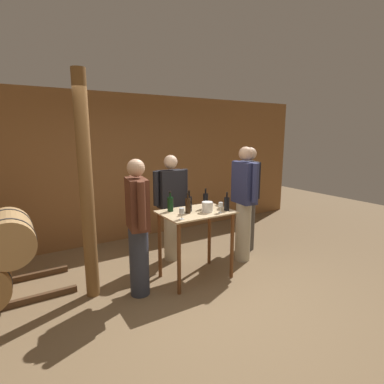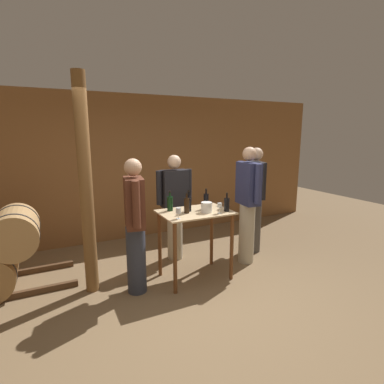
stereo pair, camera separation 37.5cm
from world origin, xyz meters
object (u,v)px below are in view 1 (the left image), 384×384
Objects in this scene: wine_bottle_far_left at (170,204)px; ice_bucket at (207,207)px; wine_bottle_center at (189,203)px; person_visitor_bearded at (171,206)px; person_host at (138,225)px; wine_bottle_right at (206,200)px; wine_glass_near_center at (221,205)px; wine_bottle_left at (188,205)px; wine_glass_near_left at (182,211)px; wooden_post at (86,189)px; person_visitor_near_door at (249,196)px; person_visitor_with_scarf at (244,201)px; wine_bottle_far_right at (227,203)px.

ice_bucket is (0.40, -0.29, -0.04)m from wine_bottle_far_left.
person_visitor_bearded reaches higher than wine_bottle_center.
person_visitor_bearded is (0.85, 0.74, -0.02)m from person_host.
wine_glass_near_center is at bearing -82.30° from wine_bottle_right.
wine_bottle_far_left reaches higher than wine_bottle_left.
wine_bottle_left is at bearing -101.11° from person_visitor_bearded.
wine_bottle_right is (0.49, -0.12, 0.01)m from wine_bottle_far_left.
wine_glass_near_left is 0.08× the size of person_visitor_bearded.
wine_bottle_left is (1.21, -0.31, -0.29)m from wooden_post.
person_visitor_bearded is 1.36m from person_visitor_near_door.
wine_bottle_far_left is at bearing -118.72° from person_visitor_bearded.
person_visitor_bearded is (0.30, 0.54, -0.18)m from wine_bottle_far_left.
person_visitor_near_door reaches higher than wine_glass_near_left.
wine_bottle_right is at bearing -162.74° from person_visitor_near_door.
person_visitor_bearded reaches higher than wine_bottle_left.
wooden_post reaches higher than person_visitor_near_door.
person_visitor_near_door reaches higher than wine_bottle_left.
person_visitor_with_scarf is (1.03, 0.05, -0.11)m from wine_bottle_center.
wine_bottle_far_left is 0.50m from ice_bucket.
ice_bucket is at bearing -17.85° from wine_bottle_left.
wine_bottle_center is 0.17× the size of person_host.
person_visitor_with_scarf is at bearing 14.24° from wine_glass_near_left.
ice_bucket is at bearing -5.69° from person_host.
person_host reaches higher than wine_bottle_left.
wine_glass_near_left is (-0.73, -0.04, 0.00)m from wine_bottle_far_right.
wooden_post is at bearing 153.33° from wine_glass_near_left.
wine_bottle_right is 1.19m from person_visitor_near_door.
wine_glass_near_center is at bearing -41.77° from wine_bottle_center.
person_visitor_bearded reaches higher than ice_bucket.
wine_bottle_right is 1.06m from person_host.
wine_glass_near_center is 0.96× the size of ice_bucket.
wine_bottle_far_right is 0.28m from ice_bucket.
person_visitor_near_door is at bearing 32.26° from wine_bottle_far_right.
wine_glass_near_left is 1.34m from person_visitor_with_scarf.
wine_bottle_right is 0.16× the size of person_visitor_with_scarf.
wine_bottle_far_right is at bearing 3.33° from wine_glass_near_left.
wine_bottle_far_left is 0.68m from wine_glass_near_center.
person_visitor_near_door reaches higher than wine_bottle_right.
person_visitor_near_door reaches higher than person_visitor_bearded.
wine_bottle_far_left is at bearing -171.97° from person_visitor_near_door.
wine_bottle_left is at bearing -54.99° from wine_bottle_far_left.
wine_bottle_far_right is 1.74× the size of ice_bucket.
wine_glass_near_left is 0.99× the size of wine_glass_near_center.
wine_bottle_far_left is at bearing 151.39° from wine_bottle_far_right.
person_host is at bearing 172.20° from wine_bottle_far_right.
wine_glass_near_left is 0.48m from ice_bucket.
person_host is 2.21m from person_visitor_near_door.
person_visitor_bearded is (0.36, 0.95, -0.17)m from wine_glass_near_left.
wine_bottle_far_left is 1.25m from person_visitor_with_scarf.
wine_glass_near_left is at bearing -159.14° from person_visitor_near_door.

